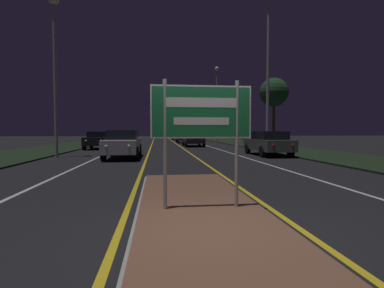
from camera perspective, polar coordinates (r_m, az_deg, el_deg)
ground_plane at (r=4.66m, az=4.01°, el=-16.85°), size 160.00×160.00×0.00m
median_island at (r=5.77m, az=1.77°, el=-12.59°), size 2.44×8.57×0.10m
verge_left at (r=25.87m, az=-26.27°, el=-1.03°), size 5.00×100.00×0.08m
verge_right at (r=26.46m, az=16.30°, el=-0.79°), size 5.00×100.00×0.08m
centre_line_yellow_left at (r=29.37m, az=-7.81°, el=-0.46°), size 0.12×70.00×0.01m
centre_line_yellow_right at (r=29.45m, az=-2.32°, el=-0.43°), size 0.12×70.00×0.01m
lane_line_white_left at (r=29.56m, az=-13.23°, el=-0.48°), size 0.12×70.00×0.01m
lane_line_white_right at (r=29.79m, az=3.04°, el=-0.39°), size 0.12×70.00×0.01m
edge_line_white_left at (r=30.05m, az=-18.92°, el=-0.50°), size 0.10×70.00×0.01m
edge_line_white_right at (r=30.44m, az=8.62°, el=-0.36°), size 0.10×70.00×0.01m
highway_sign at (r=5.57m, az=1.80°, el=4.93°), size 1.88×0.07×2.39m
streetlight_left_near at (r=19.53m, az=-24.74°, el=17.11°), size 0.63×0.63×9.29m
streetlight_right_near at (r=20.97m, az=14.32°, el=18.46°), size 0.64×0.64×10.53m
streetlight_right_far at (r=37.83m, az=4.73°, el=9.43°), size 0.52×0.52×9.46m
car_receding_0 at (r=19.22m, az=14.31°, el=0.25°), size 1.92×4.63×1.50m
car_receding_1 at (r=29.35m, az=0.22°, el=1.04°), size 1.92×4.55×1.42m
car_receding_2 at (r=37.63m, az=-1.53°, el=1.46°), size 1.92×4.16×1.56m
car_receding_3 at (r=50.20m, az=-2.71°, el=1.67°), size 1.98×4.55×1.42m
car_approaching_0 at (r=17.25m, az=-12.99°, el=0.13°), size 1.88×4.67×1.58m
car_approaching_1 at (r=26.40m, az=-17.34°, el=0.81°), size 1.95×4.20×1.47m
car_approaching_2 at (r=41.59m, az=-13.78°, el=1.45°), size 1.97×4.49×1.49m
roadside_palm_right at (r=26.26m, az=15.35°, el=9.39°), size 2.39×2.39×5.87m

